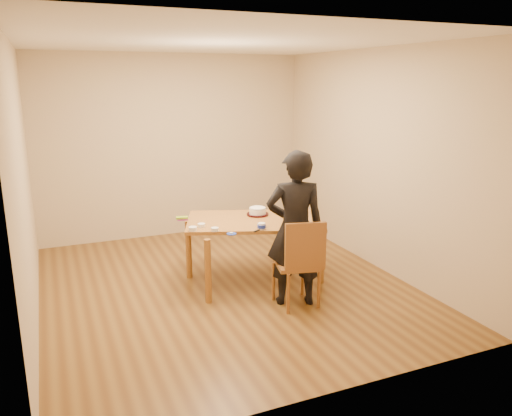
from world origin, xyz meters
name	(u,v)px	position (x,y,z in m)	size (l,w,h in m)	color
room_shell	(214,166)	(0.00, 0.34, 1.35)	(4.00, 4.50, 2.70)	brown
dining_table	(254,221)	(0.38, 0.03, 0.73)	(1.54, 0.91, 0.04)	brown
dining_chair	(296,264)	(0.53, -0.74, 0.45)	(0.41, 0.41, 0.04)	brown
cake_plate	(258,214)	(0.49, 0.20, 0.76)	(0.26, 0.26, 0.02)	#B50C29
cake	(258,211)	(0.49, 0.20, 0.80)	(0.20, 0.20, 0.06)	white
frosting_dome	(258,207)	(0.49, 0.20, 0.85)	(0.20, 0.20, 0.03)	white
frosting_tub	(262,226)	(0.30, -0.36, 0.78)	(0.08, 0.08, 0.07)	white
frosting_lid	(231,234)	(-0.06, -0.40, 0.75)	(0.10, 0.10, 0.01)	#1B37B1
frosting_dollop	(231,233)	(-0.06, -0.40, 0.77)	(0.04, 0.04, 0.02)	white
ramekin_green	(215,229)	(-0.19, -0.22, 0.77)	(0.08, 0.08, 0.04)	white
ramekin_yellow	(201,225)	(-0.27, -0.02, 0.77)	(0.08, 0.08, 0.04)	white
ramekin_multi	(193,229)	(-0.40, -0.11, 0.77)	(0.09, 0.09, 0.04)	white
candy_box_pink	(183,219)	(-0.39, 0.34, 0.76)	(0.12, 0.06, 0.02)	#CC308E
candy_box_green	(182,218)	(-0.40, 0.34, 0.78)	(0.14, 0.07, 0.02)	green
spatula	(259,230)	(0.27, -0.38, 0.75)	(0.18, 0.02, 0.01)	black
person	(295,229)	(0.53, -0.70, 0.82)	(0.60, 0.39, 1.65)	black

